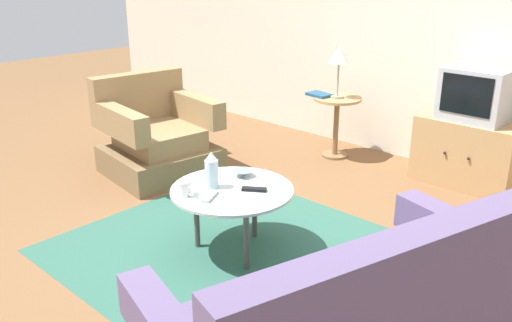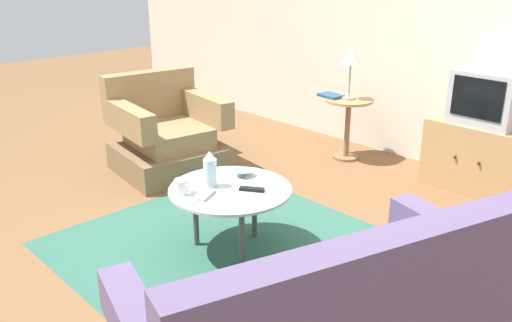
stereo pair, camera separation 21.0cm
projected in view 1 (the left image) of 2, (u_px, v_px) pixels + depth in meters
name	position (u px, v px, depth m)	size (l,w,h in m)	color
ground_plane	(230.00, 249.00, 3.59)	(16.00, 16.00, 0.00)	brown
back_wall	(426.00, 13.00, 4.81)	(9.00, 0.12, 2.70)	beige
area_rug	(233.00, 250.00, 3.57)	(2.06, 1.94, 0.00)	#2D5B4C
armchair	(156.00, 139.00, 4.80)	(0.94, 0.97, 0.85)	brown
coffee_table	(232.00, 194.00, 3.44)	(0.78, 0.78, 0.44)	#B2C6C1
side_table	(337.00, 115.00, 5.14)	(0.45, 0.45, 0.58)	tan
tv_stand	(468.00, 152.00, 4.54)	(0.82, 0.45, 0.56)	tan
television	(477.00, 94.00, 4.38)	(0.50, 0.43, 0.43)	#B7B7BC
table_lamp	(339.00, 57.00, 4.94)	(0.19, 0.19, 0.48)	#9E937A
vase	(212.00, 170.00, 3.40)	(0.09, 0.09, 0.24)	silver
mug	(184.00, 188.00, 3.31)	(0.14, 0.09, 0.09)	white
bowl	(243.00, 173.00, 3.61)	(0.14, 0.14, 0.04)	slate
tv_remote_dark	(254.00, 189.00, 3.38)	(0.15, 0.12, 0.02)	black
tv_remote_silver	(210.00, 196.00, 3.28)	(0.12, 0.17, 0.02)	#B2B2B7
book	(319.00, 95.00, 5.13)	(0.24, 0.18, 0.03)	navy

